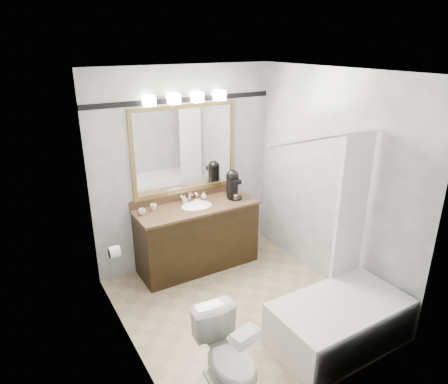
{
  "coord_description": "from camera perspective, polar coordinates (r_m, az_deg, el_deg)",
  "views": [
    {
      "loc": [
        -2.02,
        -3.05,
        2.76
      ],
      "look_at": [
        -0.0,
        0.35,
        1.25
      ],
      "focal_mm": 32.0,
      "sensor_mm": 36.0,
      "label": 1
    }
  ],
  "objects": [
    {
      "name": "soap_bar",
      "position": [
        5.05,
        -3.78,
        -1.21
      ],
      "size": [
        0.08,
        0.06,
        0.02
      ],
      "primitive_type": "cube",
      "rotation": [
        0.0,
        0.0,
        -0.27
      ],
      "color": "beige",
      "rests_on": "vanity"
    },
    {
      "name": "accent_stripe",
      "position": [
        4.84,
        -5.84,
        12.98
      ],
      "size": [
        2.4,
        0.01,
        0.06
      ],
      "primitive_type": "cube",
      "color": "black",
      "rests_on": "room"
    },
    {
      "name": "vanity_light_bar",
      "position": [
        4.77,
        -5.51,
        13.29
      ],
      "size": [
        1.02,
        0.14,
        0.12
      ],
      "color": "silver",
      "rests_on": "room"
    },
    {
      "name": "cup_left",
      "position": [
        4.76,
        -11.63,
        -2.75
      ],
      "size": [
        0.09,
        0.09,
        0.07
      ],
      "primitive_type": "imported",
      "rotation": [
        0.0,
        0.0,
        -0.09
      ],
      "color": "white",
      "rests_on": "vanity"
    },
    {
      "name": "tissue_box",
      "position": [
        3.09,
        3.07,
        -19.95
      ],
      "size": [
        0.23,
        0.16,
        0.09
      ],
      "primitive_type": "cube",
      "rotation": [
        0.0,
        0.0,
        0.2
      ],
      "color": "white",
      "rests_on": "toilet"
    },
    {
      "name": "vanity",
      "position": [
        5.1,
        -3.83,
        -6.17
      ],
      "size": [
        1.53,
        0.58,
        0.97
      ],
      "color": "black",
      "rests_on": "ground"
    },
    {
      "name": "cup_right",
      "position": [
        4.84,
        -10.03,
        -2.16
      ],
      "size": [
        0.08,
        0.08,
        0.07
      ],
      "primitive_type": "imported",
      "rotation": [
        0.0,
        0.0,
        -0.02
      ],
      "color": "white",
      "rests_on": "vanity"
    },
    {
      "name": "tp_roll",
      "position": [
        4.34,
        -15.4,
        -8.24
      ],
      "size": [
        0.11,
        0.12,
        0.12
      ],
      "primitive_type": "cylinder",
      "rotation": [
        0.0,
        1.57,
        0.0
      ],
      "color": "white",
      "rests_on": "room"
    },
    {
      "name": "room",
      "position": [
        3.96,
        2.61,
        -1.52
      ],
      "size": [
        2.42,
        2.62,
        2.52
      ],
      "color": "tan",
      "rests_on": "ground"
    },
    {
      "name": "bathtub",
      "position": [
        4.17,
        16.19,
        -16.54
      ],
      "size": [
        1.3,
        0.75,
        1.96
      ],
      "color": "white",
      "rests_on": "ground"
    },
    {
      "name": "soap_bottle_a",
      "position": [
        4.98,
        -5.62,
        -1.09
      ],
      "size": [
        0.06,
        0.06,
        0.1
      ],
      "primitive_type": "imported",
      "rotation": [
        0.0,
        0.0,
        0.25
      ],
      "color": "white",
      "rests_on": "vanity"
    },
    {
      "name": "toilet",
      "position": [
        3.5,
        0.63,
        -22.62
      ],
      "size": [
        0.42,
        0.7,
        0.69
      ],
      "primitive_type": "imported",
      "rotation": [
        0.0,
        0.0,
        -0.05
      ],
      "color": "white",
      "rests_on": "ground"
    },
    {
      "name": "soap_bottle_b",
      "position": [
        5.11,
        -2.9,
        -0.48
      ],
      "size": [
        0.1,
        0.1,
        0.09
      ],
      "primitive_type": "imported",
      "rotation": [
        0.0,
        0.0,
        -0.42
      ],
      "color": "white",
      "rests_on": "vanity"
    },
    {
      "name": "coffee_maker",
      "position": [
        5.11,
        1.26,
        1.24
      ],
      "size": [
        0.19,
        0.24,
        0.37
      ],
      "rotation": [
        0.0,
        0.0,
        -0.01
      ],
      "color": "black",
      "rests_on": "vanity"
    },
    {
      "name": "mirror",
      "position": [
        4.94,
        -5.53,
        6.06
      ],
      "size": [
        1.4,
        0.04,
        1.1
      ],
      "color": "olive",
      "rests_on": "room"
    }
  ]
}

